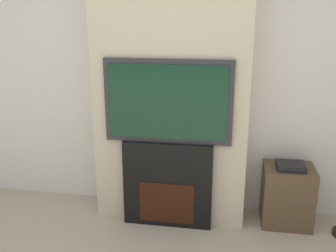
% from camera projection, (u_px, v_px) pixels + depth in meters
% --- Properties ---
extents(wall_back, '(6.00, 0.06, 2.70)m').
position_uv_depth(wall_back, '(176.00, 60.00, 3.24)').
color(wall_back, silver).
rests_on(wall_back, ground_plane).
extents(chimney_breast, '(1.26, 0.37, 2.70)m').
position_uv_depth(chimney_breast, '(172.00, 63.00, 3.03)').
color(chimney_breast, beige).
rests_on(chimney_breast, ground_plane).
extents(fireplace, '(0.74, 0.15, 0.73)m').
position_uv_depth(fireplace, '(168.00, 184.00, 3.13)').
color(fireplace, black).
rests_on(fireplace, ground_plane).
extents(television, '(1.02, 0.07, 0.67)m').
position_uv_depth(television, '(168.00, 102.00, 2.93)').
color(television, '#2D2D33').
rests_on(television, fireplace).
extents(media_stand, '(0.41, 0.34, 0.56)m').
position_uv_depth(media_stand, '(287.00, 195.00, 3.16)').
color(media_stand, brown).
rests_on(media_stand, ground_plane).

